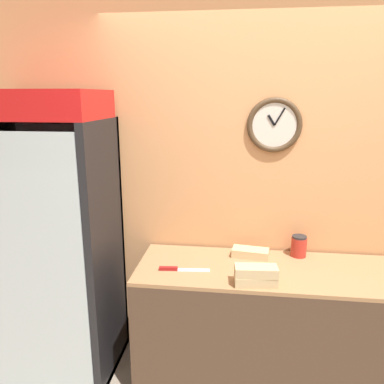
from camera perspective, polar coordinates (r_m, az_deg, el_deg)
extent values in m
cube|color=tan|center=(2.73, 13.09, 1.06)|extent=(5.20, 0.06, 2.70)
torus|color=#4C3823|center=(2.62, 12.44, 9.93)|extent=(0.37, 0.04, 0.37)
cylinder|color=silver|center=(2.62, 12.44, 9.93)|extent=(0.30, 0.01, 0.30)
cube|color=black|center=(2.60, 12.01, 10.66)|extent=(0.06, 0.01, 0.07)
cube|color=black|center=(2.61, 13.21, 11.12)|extent=(0.07, 0.01, 0.12)
cube|color=#4C3828|center=(2.77, 12.68, -19.74)|extent=(1.87, 0.62, 0.85)
cube|color=#9E754C|center=(2.56, 13.23, -11.62)|extent=(1.87, 0.62, 0.02)
cube|color=black|center=(3.05, -17.66, -6.46)|extent=(0.80, 0.04, 1.82)
cube|color=black|center=(3.00, -26.56, -7.72)|extent=(0.05, 0.62, 1.82)
cube|color=black|center=(2.67, -12.83, -9.21)|extent=(0.05, 0.62, 1.82)
cube|color=black|center=(3.25, -18.65, -23.06)|extent=(0.80, 0.62, 0.05)
cube|color=white|center=(3.03, -17.88, -6.64)|extent=(0.70, 0.02, 1.72)
cube|color=silver|center=(2.56, -23.33, -11.08)|extent=(0.70, 0.01, 1.72)
cube|color=red|center=(2.58, -22.38, 12.23)|extent=(0.80, 0.56, 0.18)
cube|color=silver|center=(2.97, -19.60, -15.78)|extent=(0.68, 0.50, 0.01)
cube|color=silver|center=(2.79, -20.32, -8.45)|extent=(0.68, 0.50, 0.01)
cube|color=silver|center=(2.67, -21.08, -0.27)|extent=(0.68, 0.50, 0.01)
cylinder|color=#5B2D19|center=(2.58, -22.36, -8.22)|extent=(0.06, 0.06, 0.18)
cylinder|color=#5B2D19|center=(2.54, -22.63, -5.56)|extent=(0.03, 0.03, 0.08)
cylinder|color=#B2231E|center=(2.52, -18.91, -9.14)|extent=(0.06, 0.06, 0.13)
cylinder|color=#B2231E|center=(2.48, -19.08, -7.19)|extent=(0.02, 0.02, 0.06)
cylinder|color=#72337F|center=(2.55, -26.35, 0.30)|extent=(0.06, 0.06, 0.14)
cylinder|color=#72337F|center=(2.53, -26.60, 2.49)|extent=(0.02, 0.02, 0.06)
cylinder|color=#B2231E|center=(2.47, -23.18, 0.01)|extent=(0.06, 0.06, 0.12)
cylinder|color=#B2231E|center=(2.45, -23.38, 2.00)|extent=(0.02, 0.02, 0.05)
cylinder|color=navy|center=(2.35, -17.74, 0.48)|extent=(0.07, 0.07, 0.18)
cylinder|color=navy|center=(2.32, -17.98, 3.51)|extent=(0.03, 0.03, 0.08)
cylinder|color=#B2BCCC|center=(2.69, -25.92, -8.12)|extent=(0.07, 0.07, 0.14)
cylinder|color=#B2BCCC|center=(2.66, -26.16, -6.09)|extent=(0.03, 0.03, 0.06)
cylinder|color=gold|center=(2.84, -24.24, -15.62)|extent=(0.08, 0.08, 0.17)
cylinder|color=gold|center=(2.79, -24.50, -13.46)|extent=(0.03, 0.03, 0.07)
cylinder|color=#72337F|center=(2.92, -26.93, -15.46)|extent=(0.06, 0.06, 0.14)
cylinder|color=#72337F|center=(2.88, -27.15, -13.77)|extent=(0.02, 0.02, 0.06)
cube|color=tan|center=(2.32, 9.68, -13.10)|extent=(0.26, 0.13, 0.06)
cube|color=tan|center=(2.29, 9.74, -11.79)|extent=(0.26, 0.13, 0.06)
cube|color=tan|center=(2.68, 8.89, -9.13)|extent=(0.27, 0.15, 0.06)
cube|color=silver|center=(2.47, 0.26, -11.81)|extent=(0.21, 0.06, 0.00)
cube|color=maroon|center=(2.47, -3.62, -11.56)|extent=(0.12, 0.04, 0.02)
cylinder|color=#B72D23|center=(2.75, 15.96, -8.05)|extent=(0.11, 0.11, 0.13)
cylinder|color=#262628|center=(2.72, 16.07, -6.60)|extent=(0.10, 0.10, 0.01)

